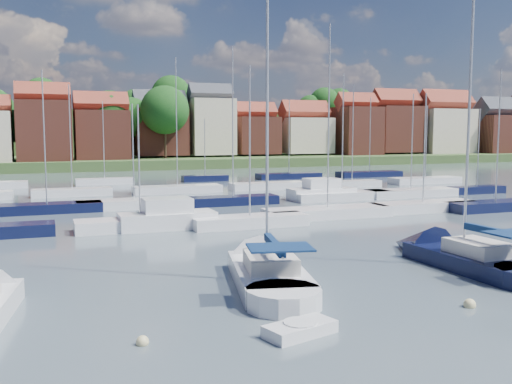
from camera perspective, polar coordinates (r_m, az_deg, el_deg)
name	(u,v)px	position (r m, az deg, el deg)	size (l,w,h in m)	color
ground	(178,197)	(63.00, -7.80, -0.45)	(260.00, 260.00, 0.00)	#405057
sailboat_centre	(264,270)	(28.30, 0.79, -7.76)	(5.59, 12.17, 15.99)	white
sailboat_navy	(451,256)	(32.96, 18.96, -6.10)	(3.43, 11.72, 16.11)	black
tender	(300,329)	(20.62, 4.41, -13.52)	(2.82, 1.86, 0.56)	white
buoy_b	(143,345)	(20.14, -11.28, -14.75)	(0.44, 0.44, 0.44)	beige
buoy_c	(290,308)	(23.56, 3.46, -11.53)	(0.43, 0.43, 0.43)	beige
buoy_d	(470,307)	(25.21, 20.57, -10.73)	(0.50, 0.50, 0.50)	beige
buoy_e	(407,251)	(35.49, 14.91, -5.70)	(0.50, 0.50, 0.50)	#D85914
marina_field	(207,197)	(58.74, -4.95, -0.47)	(79.62, 41.41, 15.93)	white
far_shore_town	(107,141)	(154.59, -14.64, 4.97)	(212.46, 90.00, 22.27)	#40542A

